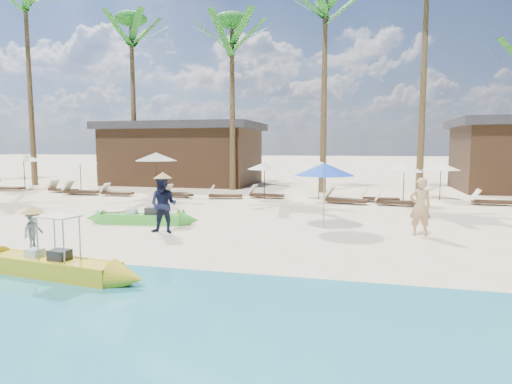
% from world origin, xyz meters
% --- Properties ---
extents(ground, '(240.00, 240.00, 0.00)m').
position_xyz_m(ground, '(0.00, 0.00, 0.00)').
color(ground, '#FDE4BB').
rests_on(ground, ground).
extents(wet_sand_strip, '(240.00, 4.50, 0.01)m').
position_xyz_m(wet_sand_strip, '(0.00, -5.00, 0.00)').
color(wet_sand_strip, tan).
rests_on(wet_sand_strip, ground).
extents(green_canoe, '(4.46, 0.93, 0.57)m').
position_xyz_m(green_canoe, '(-2.89, 2.22, 0.19)').
color(green_canoe, green).
rests_on(green_canoe, ground).
extents(yellow_canoe, '(4.83, 1.01, 1.26)m').
position_xyz_m(yellow_canoe, '(-1.65, -3.60, 0.20)').
color(yellow_canoe, gold).
rests_on(yellow_canoe, ground).
extents(tourist, '(0.68, 0.49, 1.72)m').
position_xyz_m(tourist, '(6.04, 2.46, 0.86)').
color(tourist, tan).
rests_on(tourist, ground).
extents(vendor_green, '(0.88, 0.70, 1.74)m').
position_xyz_m(vendor_green, '(-1.45, 0.99, 0.87)').
color(vendor_green, '#131935').
rests_on(vendor_green, ground).
extents(vendor_yellow, '(0.36, 0.60, 0.92)m').
position_xyz_m(vendor_yellow, '(-3.28, -2.26, 0.64)').
color(vendor_yellow, gray).
rests_on(vendor_yellow, ground).
extents(blue_umbrella, '(1.95, 1.95, 2.10)m').
position_xyz_m(blue_umbrella, '(3.19, 2.99, 1.90)').
color(blue_umbrella, '#99999E').
rests_on(blue_umbrella, ground).
extents(resort_parasol_2, '(2.12, 2.12, 2.18)m').
position_xyz_m(resort_parasol_2, '(-15.48, 10.85, 1.97)').
color(resort_parasol_2, '#352515').
rests_on(resort_parasol_2, ground).
extents(lounger_2_left, '(2.00, 0.79, 0.66)m').
position_xyz_m(lounger_2_left, '(-16.34, 10.33, 0.22)').
color(lounger_2_left, '#352515').
rests_on(lounger_2_left, ground).
extents(resort_parasol_3, '(1.99, 1.99, 2.05)m').
position_xyz_m(resort_parasol_3, '(-11.49, 10.74, 1.85)').
color(resort_parasol_3, '#352515').
rests_on(resort_parasol_3, ground).
extents(lounger_3_left, '(2.00, 0.93, 0.66)m').
position_xyz_m(lounger_3_left, '(-12.43, 10.27, 0.22)').
color(lounger_3_left, '#352515').
rests_on(lounger_3_left, ground).
extents(lounger_3_right, '(2.02, 0.72, 0.68)m').
position_xyz_m(lounger_3_right, '(-10.68, 9.50, 0.23)').
color(lounger_3_right, '#352515').
rests_on(lounger_3_right, ground).
extents(resort_parasol_4, '(2.25, 2.25, 2.32)m').
position_xyz_m(resort_parasol_4, '(-6.44, 10.31, 2.09)').
color(resort_parasol_4, '#352515').
rests_on(resort_parasol_4, ground).
extents(lounger_4_left, '(1.77, 0.60, 0.60)m').
position_xyz_m(lounger_4_left, '(-8.47, 9.51, 0.20)').
color(lounger_4_left, '#352515').
rests_on(lounger_4_left, ground).
extents(lounger_4_right, '(1.79, 0.97, 0.58)m').
position_xyz_m(lounger_4_right, '(-5.05, 9.78, 0.19)').
color(lounger_4_right, '#352515').
rests_on(lounger_4_right, ground).
extents(resort_parasol_5, '(1.78, 1.78, 1.84)m').
position_xyz_m(resort_parasol_5, '(-0.49, 10.47, 1.66)').
color(resort_parasol_5, '#352515').
rests_on(resort_parasol_5, ground).
extents(lounger_5_left, '(1.86, 0.95, 0.61)m').
position_xyz_m(lounger_5_left, '(-2.48, 9.74, 0.20)').
color(lounger_5_left, '#352515').
rests_on(lounger_5_left, ground).
extents(resort_parasol_6, '(1.86, 1.86, 1.91)m').
position_xyz_m(resort_parasol_6, '(2.28, 10.59, 1.73)').
color(resort_parasol_6, '#352515').
rests_on(resort_parasol_6, ground).
extents(lounger_6_left, '(1.85, 0.68, 0.62)m').
position_xyz_m(lounger_6_left, '(-0.49, 10.47, 0.21)').
color(lounger_6_left, '#352515').
rests_on(lounger_6_left, ground).
extents(lounger_6_right, '(2.07, 1.01, 0.67)m').
position_xyz_m(lounger_6_right, '(3.55, 9.27, 0.23)').
color(lounger_6_right, '#352515').
rests_on(lounger_6_right, ground).
extents(resort_parasol_7, '(1.79, 1.79, 1.85)m').
position_xyz_m(resort_parasol_7, '(6.23, 9.91, 1.66)').
color(resort_parasol_7, '#352515').
rests_on(resort_parasol_7, ground).
extents(lounger_7_left, '(1.81, 0.61, 0.61)m').
position_xyz_m(lounger_7_left, '(5.13, 10.24, 0.20)').
color(lounger_7_left, '#352515').
rests_on(lounger_7_left, ground).
extents(lounger_7_right, '(1.87, 0.77, 0.62)m').
position_xyz_m(lounger_7_right, '(5.76, 9.13, 0.21)').
color(lounger_7_right, '#352515').
rests_on(lounger_7_right, ground).
extents(resort_parasol_8, '(1.79, 1.79, 1.85)m').
position_xyz_m(resort_parasol_8, '(8.12, 11.82, 1.66)').
color(resort_parasol_8, '#352515').
rests_on(resort_parasol_8, ground).
extents(lounger_8_left, '(1.86, 0.60, 0.63)m').
position_xyz_m(lounger_8_left, '(10.01, 10.33, 0.21)').
color(lounger_8_left, '#352515').
rests_on(lounger_8_left, ground).
extents(palm_1, '(2.08, 2.08, 13.60)m').
position_xyz_m(palm_1, '(-17.59, 14.06, 10.82)').
color(palm_1, brown).
rests_on(palm_1, ground).
extents(palm_2, '(2.08, 2.08, 11.33)m').
position_xyz_m(palm_2, '(-10.45, 15.08, 9.18)').
color(palm_2, brown).
rests_on(palm_2, ground).
extents(palm_3, '(2.08, 2.08, 10.52)m').
position_xyz_m(palm_3, '(-3.36, 14.27, 8.58)').
color(palm_3, brown).
rests_on(palm_3, ground).
extents(palm_4, '(2.08, 2.08, 11.70)m').
position_xyz_m(palm_4, '(2.15, 14.01, 9.45)').
color(palm_4, brown).
rests_on(palm_4, ground).
extents(pavilion_west, '(10.80, 6.60, 4.30)m').
position_xyz_m(pavilion_west, '(-8.00, 17.50, 2.19)').
color(pavilion_west, '#352515').
rests_on(pavilion_west, ground).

